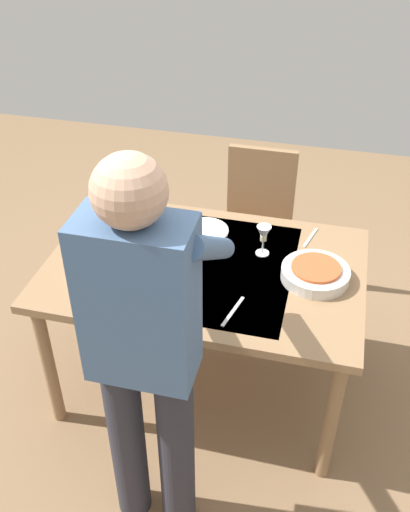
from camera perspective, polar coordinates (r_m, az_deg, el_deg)
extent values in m
plane|color=#846647|center=(3.16, 0.00, -12.14)|extent=(6.00, 6.00, 0.00)
cube|color=#93704C|center=(2.64, 0.00, -1.22)|extent=(1.44, 0.95, 0.04)
cube|color=#C6AD89|center=(2.63, 0.00, -0.91)|extent=(0.79, 0.80, 0.00)
cylinder|color=#93704C|center=(3.16, 13.33, -4.18)|extent=(0.06, 0.06, 0.74)
cylinder|color=#93704C|center=(3.36, -9.11, -0.76)|extent=(0.06, 0.06, 0.74)
cylinder|color=#93704C|center=(2.59, 12.31, -15.55)|extent=(0.06, 0.06, 0.74)
cylinder|color=#93704C|center=(2.83, -15.12, -10.35)|extent=(0.06, 0.06, 0.74)
cube|color=brown|center=(3.42, 4.85, 2.11)|extent=(0.40, 0.40, 0.04)
cube|color=#93704C|center=(3.45, 5.58, 7.12)|extent=(0.40, 0.04, 0.45)
cylinder|color=#93704C|center=(3.68, 7.74, 0.29)|extent=(0.04, 0.04, 0.43)
cylinder|color=#93704C|center=(3.71, 2.55, 1.04)|extent=(0.04, 0.04, 0.43)
cylinder|color=#93704C|center=(3.41, 6.98, -2.98)|extent=(0.04, 0.04, 0.43)
cylinder|color=#93704C|center=(3.45, 1.39, -2.14)|extent=(0.04, 0.04, 0.43)
cylinder|color=#2D2D38|center=(2.40, -7.63, -17.60)|extent=(0.14, 0.14, 0.88)
cylinder|color=#2D2D38|center=(2.36, -2.82, -18.68)|extent=(0.14, 0.14, 0.88)
cube|color=#47668E|center=(1.83, -6.52, -4.53)|extent=(0.36, 0.20, 0.60)
sphere|color=tan|center=(1.60, -7.49, 6.36)|extent=(0.22, 0.22, 0.22)
cylinder|color=#47668E|center=(2.01, -9.03, 2.17)|extent=(0.08, 0.52, 0.40)
cylinder|color=#47668E|center=(1.92, 0.49, 0.81)|extent=(0.08, 0.52, 0.40)
cylinder|color=black|center=(2.41, -4.39, -1.95)|extent=(0.07, 0.07, 0.20)
cylinder|color=black|center=(2.33, -4.54, 0.75)|extent=(0.03, 0.03, 0.08)
cylinder|color=black|center=(2.30, -4.60, 1.72)|extent=(0.03, 0.03, 0.02)
cylinder|color=white|center=(2.71, 5.66, 0.29)|extent=(0.06, 0.06, 0.01)
cylinder|color=white|center=(2.69, 5.71, 0.94)|extent=(0.01, 0.01, 0.07)
cone|color=white|center=(2.65, 5.80, 2.22)|extent=(0.07, 0.07, 0.07)
cylinder|color=beige|center=(2.66, 5.77, 1.82)|extent=(0.03, 0.03, 0.03)
cylinder|color=silver|center=(2.64, -2.05, 0.41)|extent=(0.07, 0.07, 0.09)
cylinder|color=silver|center=(2.91, -8.16, 4.07)|extent=(0.07, 0.07, 0.11)
cylinder|color=silver|center=(3.05, -10.17, 5.41)|extent=(0.08, 0.08, 0.10)
cylinder|color=silver|center=(2.58, 10.80, -1.74)|extent=(0.30, 0.30, 0.05)
cylinder|color=#C6562D|center=(2.57, 10.86, -1.34)|extent=(0.22, 0.22, 0.03)
cylinder|color=silver|center=(2.85, 0.03, 2.52)|extent=(0.23, 0.23, 0.01)
cylinder|color=silver|center=(2.62, -10.84, -1.72)|extent=(0.23, 0.23, 0.01)
cube|color=silver|center=(2.39, 2.77, -5.46)|extent=(0.06, 0.20, 0.00)
cube|color=silver|center=(2.85, 10.33, 1.79)|extent=(0.06, 0.18, 0.00)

